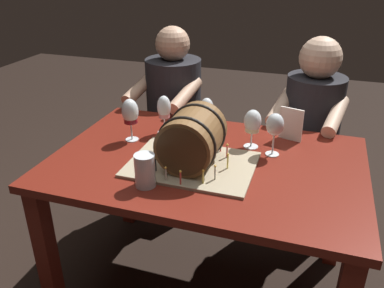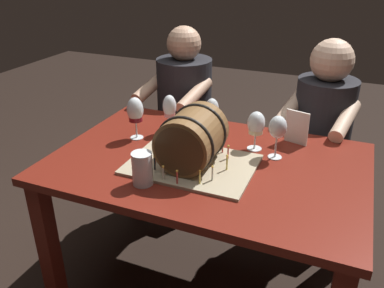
% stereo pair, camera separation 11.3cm
% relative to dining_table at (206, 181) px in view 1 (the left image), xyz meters
% --- Properties ---
extents(ground_plane, '(8.00, 8.00, 0.00)m').
position_rel_dining_table_xyz_m(ground_plane, '(0.00, 0.00, -0.62)').
color(ground_plane, black).
extents(dining_table, '(1.32, 0.89, 0.72)m').
position_rel_dining_table_xyz_m(dining_table, '(0.00, 0.00, 0.00)').
color(dining_table, maroon).
rests_on(dining_table, ground).
extents(barrel_cake, '(0.51, 0.37, 0.25)m').
position_rel_dining_table_xyz_m(barrel_cake, '(-0.04, -0.07, 0.22)').
color(barrel_cake, tan).
rests_on(barrel_cake, dining_table).
extents(wine_glass_empty, '(0.08, 0.08, 0.19)m').
position_rel_dining_table_xyz_m(wine_glass_empty, '(0.26, 0.13, 0.25)').
color(wine_glass_empty, white).
rests_on(wine_glass_empty, dining_table).
extents(wine_glass_amber, '(0.06, 0.06, 0.18)m').
position_rel_dining_table_xyz_m(wine_glass_amber, '(-0.08, 0.25, 0.23)').
color(wine_glass_amber, white).
rests_on(wine_glass_amber, dining_table).
extents(wine_glass_red, '(0.08, 0.08, 0.20)m').
position_rel_dining_table_xyz_m(wine_glass_red, '(-0.39, 0.08, 0.24)').
color(wine_glass_red, white).
rests_on(wine_glass_red, dining_table).
extents(wine_glass_white, '(0.08, 0.08, 0.18)m').
position_rel_dining_table_xyz_m(wine_glass_white, '(0.16, 0.18, 0.23)').
color(wine_glass_white, white).
rests_on(wine_glass_white, dining_table).
extents(wine_glass_rose, '(0.07, 0.07, 0.19)m').
position_rel_dining_table_xyz_m(wine_glass_rose, '(-0.27, 0.20, 0.23)').
color(wine_glass_rose, white).
rests_on(wine_glass_rose, dining_table).
extents(beer_pint, '(0.08, 0.08, 0.13)m').
position_rel_dining_table_xyz_m(beer_pint, '(-0.16, -0.28, 0.17)').
color(beer_pint, white).
rests_on(beer_pint, dining_table).
extents(menu_card, '(0.11, 0.04, 0.16)m').
position_rel_dining_table_xyz_m(menu_card, '(0.32, 0.31, 0.19)').
color(menu_card, silver).
rests_on(menu_card, dining_table).
extents(person_seated_left, '(0.40, 0.49, 1.15)m').
position_rel_dining_table_xyz_m(person_seated_left, '(-0.41, 0.68, -0.09)').
color(person_seated_left, black).
rests_on(person_seated_left, ground).
extents(person_seated_right, '(0.41, 0.50, 1.14)m').
position_rel_dining_table_xyz_m(person_seated_right, '(0.40, 0.68, -0.10)').
color(person_seated_right, black).
rests_on(person_seated_right, ground).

